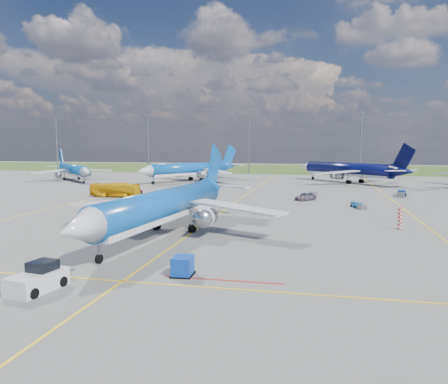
% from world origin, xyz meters
% --- Properties ---
extents(ground, '(400.00, 400.00, 0.00)m').
position_xyz_m(ground, '(0.00, 0.00, 0.00)').
color(ground, '#595956').
rests_on(ground, ground).
extents(grass_strip, '(400.00, 80.00, 0.01)m').
position_xyz_m(grass_strip, '(0.00, 150.00, 0.00)').
color(grass_strip, '#2D4719').
rests_on(grass_strip, ground).
extents(taxiway_lines, '(60.25, 160.00, 0.02)m').
position_xyz_m(taxiway_lines, '(0.17, 27.70, 0.01)').
color(taxiway_lines, gold).
rests_on(taxiway_lines, ground).
extents(floodlight_masts, '(202.20, 0.50, 22.70)m').
position_xyz_m(floodlight_masts, '(10.00, 110.00, 12.56)').
color(floodlight_masts, slate).
rests_on(floodlight_masts, ground).
extents(warning_post, '(0.50, 0.50, 3.00)m').
position_xyz_m(warning_post, '(26.00, 8.00, 1.50)').
color(warning_post, red).
rests_on(warning_post, ground).
extents(bg_jet_nw, '(44.51, 44.49, 9.35)m').
position_xyz_m(bg_jet_nw, '(-58.20, 69.23, 0.00)').
color(bg_jet_nw, '#0C52AA').
rests_on(bg_jet_nw, ground).
extents(bg_jet_nnw, '(47.86, 51.11, 10.70)m').
position_xyz_m(bg_jet_nnw, '(-22.36, 73.80, 0.00)').
color(bg_jet_nnw, '#0C52AA').
rests_on(bg_jet_nnw, ground).
extents(bg_jet_n, '(52.86, 53.01, 11.13)m').
position_xyz_m(bg_jet_n, '(23.82, 78.95, 0.00)').
color(bg_jet_n, '#07093B').
rests_on(bg_jet_n, ground).
extents(main_airliner, '(35.75, 44.31, 10.73)m').
position_xyz_m(main_airliner, '(-2.87, -1.96, 0.00)').
color(main_airliner, '#0C52AA').
rests_on(main_airliner, ground).
extents(pushback_tug, '(3.01, 6.45, 2.14)m').
position_xyz_m(pushback_tug, '(-5.35, -23.30, 0.87)').
color(pushback_tug, silver).
rests_on(pushback_tug, ground).
extents(uld_container, '(1.70, 2.08, 1.61)m').
position_xyz_m(uld_container, '(4.29, -17.36, 0.81)').
color(uld_container, '#0C3BAA').
rests_on(uld_container, ground).
extents(apron_bus, '(10.75, 2.69, 2.98)m').
position_xyz_m(apron_bus, '(-26.65, 33.16, 1.49)').
color(apron_bus, '#EEB30E').
rests_on(apron_bus, ground).
extents(service_car_a, '(1.80, 3.48, 1.13)m').
position_xyz_m(service_car_a, '(-23.61, 38.23, 0.57)').
color(service_car_a, '#999999').
rests_on(service_car_a, ground).
extents(service_car_b, '(4.81, 3.22, 1.23)m').
position_xyz_m(service_car_b, '(-12.42, 31.49, 0.61)').
color(service_car_b, '#999999').
rests_on(service_car_b, ground).
extents(service_car_c, '(4.93, 5.30, 1.50)m').
position_xyz_m(service_car_c, '(13.10, 35.96, 0.75)').
color(service_car_c, '#999999').
rests_on(service_car_c, ground).
extents(baggage_tug_w, '(2.45, 4.42, 0.96)m').
position_xyz_m(baggage_tug_w, '(22.43, 26.88, 0.45)').
color(baggage_tug_w, '#19629B').
rests_on(baggage_tug_w, ground).
extents(baggage_tug_c, '(2.72, 5.29, 1.15)m').
position_xyz_m(baggage_tug_c, '(-12.33, 56.17, 0.54)').
color(baggage_tug_c, navy).
rests_on(baggage_tug_c, ground).
extents(baggage_tug_e, '(2.68, 5.67, 1.23)m').
position_xyz_m(baggage_tug_e, '(33.02, 46.82, 0.58)').
color(baggage_tug_e, navy).
rests_on(baggage_tug_e, ground).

